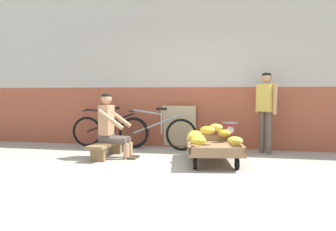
% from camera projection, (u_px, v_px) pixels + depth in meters
% --- Properties ---
extents(ground_plane, '(80.00, 80.00, 0.00)m').
position_uv_depth(ground_plane, '(172.00, 176.00, 4.75)').
color(ground_plane, '#A39E93').
extents(back_wall, '(16.00, 0.30, 3.38)m').
position_uv_depth(back_wall, '(197.00, 67.00, 7.24)').
color(back_wall, '#A35138').
rests_on(back_wall, ground).
extents(banana_cart, '(1.08, 1.57, 0.36)m').
position_uv_depth(banana_cart, '(213.00, 148.00, 5.64)').
color(banana_cart, '#8E6B47').
rests_on(banana_cart, ground).
extents(banana_pile, '(0.97, 1.29, 0.27)m').
position_uv_depth(banana_pile, '(208.00, 135.00, 5.65)').
color(banana_pile, yellow).
rests_on(banana_pile, banana_cart).
extents(low_bench, '(0.31, 1.10, 0.27)m').
position_uv_depth(low_bench, '(107.00, 146.00, 6.12)').
color(low_bench, olive).
rests_on(low_bench, ground).
extents(vendor_seated, '(0.68, 0.48, 1.14)m').
position_uv_depth(vendor_seated, '(111.00, 126.00, 6.07)').
color(vendor_seated, tan).
rests_on(vendor_seated, ground).
extents(plastic_crate, '(0.36, 0.28, 0.30)m').
position_uv_depth(plastic_crate, '(230.00, 145.00, 6.55)').
color(plastic_crate, gold).
rests_on(plastic_crate, ground).
extents(weighing_scale, '(0.30, 0.30, 0.29)m').
position_uv_depth(weighing_scale, '(230.00, 130.00, 6.53)').
color(weighing_scale, '#28282D').
rests_on(weighing_scale, plastic_crate).
extents(bicycle_near_left, '(1.66, 0.48, 0.86)m').
position_uv_depth(bicycle_near_left, '(110.00, 130.00, 7.30)').
color(bicycle_near_left, black).
rests_on(bicycle_near_left, ground).
extents(bicycle_far_left, '(1.66, 0.48, 0.86)m').
position_uv_depth(bicycle_far_left, '(157.00, 132.00, 6.96)').
color(bicycle_far_left, black).
rests_on(bicycle_far_left, ground).
extents(sign_board, '(0.70, 0.19, 0.89)m').
position_uv_depth(sign_board, '(180.00, 127.00, 7.19)').
color(sign_board, '#C6B289').
rests_on(sign_board, ground).
extents(customer_adult, '(0.37, 0.37, 1.53)m').
position_uv_depth(customer_adult, '(266.00, 103.00, 6.44)').
color(customer_adult, brown).
rests_on(customer_adult, ground).
extents(shopping_bag, '(0.18, 0.12, 0.24)m').
position_uv_depth(shopping_bag, '(228.00, 150.00, 6.20)').
color(shopping_bag, silver).
rests_on(shopping_bag, ground).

